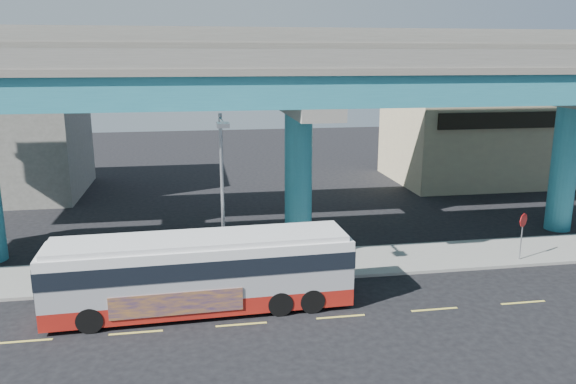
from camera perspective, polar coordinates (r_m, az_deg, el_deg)
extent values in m
plane|color=black|center=(23.45, 5.18, -12.20)|extent=(120.00, 120.00, 0.00)
cube|color=gray|center=(28.34, 2.35, -7.32)|extent=(70.00, 4.00, 0.15)
cube|color=#D8C64C|center=(23.42, -25.25, -13.56)|extent=(2.00, 0.12, 0.01)
cube|color=#D8C64C|center=(22.65, -15.19, -13.62)|extent=(2.00, 0.12, 0.01)
cube|color=#D8C64C|center=(22.57, -4.76, -13.26)|extent=(2.00, 0.12, 0.01)
cube|color=#D8C64C|center=(23.19, 5.37, -12.50)|extent=(2.00, 0.12, 0.01)
cube|color=#D8C64C|center=(24.46, 14.65, -11.46)|extent=(2.00, 0.12, 0.01)
cube|color=#D8C64C|center=(26.28, 22.77, -10.31)|extent=(2.00, 0.12, 0.01)
cylinder|color=#237184|center=(30.60, 1.06, 1.36)|extent=(1.50, 1.50, 7.40)
cube|color=gray|center=(30.01, 1.09, 8.84)|extent=(2.00, 12.00, 0.60)
cube|color=gray|center=(33.39, -0.04, 10.87)|extent=(1.80, 5.00, 1.20)
cylinder|color=#237184|center=(37.02, 26.21, 2.09)|extent=(1.50, 1.50, 7.40)
cube|color=gray|center=(36.53, 26.87, 8.25)|extent=(2.00, 12.00, 0.60)
cube|color=gray|center=(39.35, 24.00, 10.14)|extent=(1.80, 5.00, 1.20)
cube|color=#237184|center=(26.52, 2.53, 10.37)|extent=(52.00, 5.00, 1.40)
cube|color=gray|center=(26.48, 2.55, 12.21)|extent=(52.00, 5.40, 0.30)
cube|color=gray|center=(24.04, 3.85, 13.37)|extent=(52.00, 0.25, 0.80)
cube|color=gray|center=(28.93, 1.49, 13.42)|extent=(52.00, 0.25, 0.80)
cube|color=#237184|center=(33.35, -0.04, 13.10)|extent=(52.00, 5.00, 1.40)
cube|color=gray|center=(33.36, -0.04, 14.56)|extent=(52.00, 5.40, 0.30)
cube|color=gray|center=(30.91, 0.77, 15.66)|extent=(52.00, 0.25, 0.80)
cube|color=gray|center=(35.84, -0.73, 15.37)|extent=(52.00, 0.25, 0.80)
cube|color=tan|center=(49.82, 18.78, 5.16)|extent=(14.00, 10.00, 7.00)
cube|color=black|center=(45.19, 22.02, 6.78)|extent=(12.00, 0.25, 1.20)
cube|color=maroon|center=(23.75, -8.72, -10.48)|extent=(12.28, 2.98, 0.71)
cube|color=#B8B8BD|center=(23.32, -8.82, -7.96)|extent=(12.28, 2.98, 1.53)
cube|color=black|center=(23.14, -8.86, -6.79)|extent=(12.34, 3.04, 0.71)
cube|color=silver|center=(22.95, -8.91, -5.48)|extent=(12.28, 2.98, 0.41)
cube|color=silver|center=(22.85, -8.94, -4.76)|extent=(11.87, 2.72, 0.20)
cube|color=black|center=(24.19, 5.87, -6.17)|extent=(0.14, 2.34, 1.22)
cube|color=black|center=(23.78, -23.87, -7.66)|extent=(0.14, 2.34, 1.22)
cube|color=navy|center=(22.38, -11.22, -11.09)|extent=(5.08, 0.21, 0.92)
cylinder|color=black|center=(22.96, -19.50, -12.16)|extent=(1.03, 0.34, 1.02)
cylinder|color=black|center=(25.07, -18.79, -9.87)|extent=(1.03, 0.34, 1.02)
cylinder|color=black|center=(23.02, -0.80, -11.26)|extent=(1.03, 0.34, 1.02)
cylinder|color=black|center=(25.13, -1.81, -9.06)|extent=(1.03, 0.34, 1.02)
cylinder|color=black|center=(23.27, 2.46, -10.98)|extent=(1.03, 0.34, 1.02)
cylinder|color=black|center=(25.36, 1.18, -8.83)|extent=(1.03, 0.34, 1.02)
imported|color=#302F34|center=(27.91, -15.70, -6.41)|extent=(2.04, 4.40, 1.45)
cylinder|color=gray|center=(25.19, -6.67, -0.76)|extent=(0.16, 0.16, 7.65)
cylinder|color=gray|center=(23.52, -6.77, 7.19)|extent=(0.12, 2.07, 0.12)
cube|color=gray|center=(22.50, -6.63, 6.78)|extent=(0.50, 0.70, 0.18)
cylinder|color=gray|center=(30.74, 22.61, -4.46)|extent=(0.06, 0.06, 2.12)
cylinder|color=#B20A0A|center=(30.43, 22.81, -2.66)|extent=(0.64, 0.41, 0.73)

